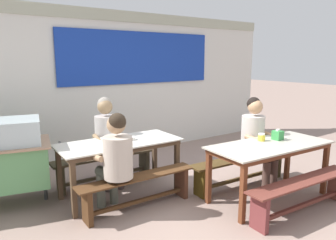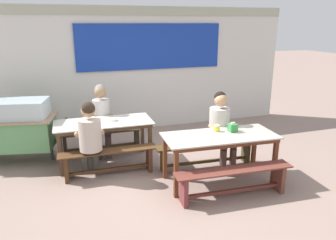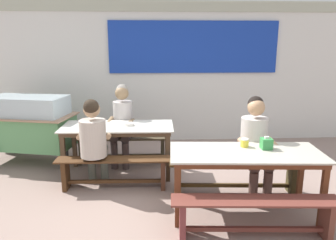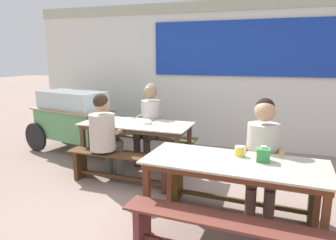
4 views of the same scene
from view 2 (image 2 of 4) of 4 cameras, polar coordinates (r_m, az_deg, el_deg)
name	(u,v)px [view 2 (image 2 of 4)]	position (r m, az deg, el deg)	size (l,w,h in m)	color
ground_plane	(169,180)	(5.19, 0.22, -10.58)	(40.00, 40.00, 0.00)	gray
backdrop_wall	(130,67)	(7.35, -6.71, 9.29)	(7.55, 0.23, 2.73)	silver
dining_table_far	(104,126)	(5.66, -11.27, -1.05)	(1.66, 0.76, 0.76)	silver
dining_table_near	(220,140)	(4.97, 9.11, -3.45)	(1.76, 0.84, 0.76)	#B5AE9C
bench_far_back	(102,137)	(6.28, -11.61, -3.01)	(1.59, 0.33, 0.43)	brown
bench_far_front	(109,159)	(5.32, -10.37, -6.85)	(1.57, 0.29, 0.43)	#4B2E18
bench_near_back	(206,151)	(5.56, 6.74, -5.44)	(1.75, 0.36, 0.43)	#463317
bench_near_front	(234,179)	(4.70, 11.50, -10.16)	(1.72, 0.37, 0.43)	brown
food_cart	(11,126)	(6.25, -25.96, -0.98)	(1.89, 1.10, 1.12)	#5C9A5F
person_left_back_turned	(90,134)	(5.19, -13.64, -2.41)	(0.47, 0.55, 1.25)	#5E6456
person_center_facing	(102,115)	(6.09, -11.63, 0.80)	(0.45, 0.55, 1.31)	#423532
person_right_near_table	(221,126)	(5.44, 9.30, -1.02)	(0.46, 0.57, 1.31)	#4C352D
tissue_box	(233,128)	(5.12, 11.34, -1.31)	(0.12, 0.12, 0.15)	#348C44
condiment_jar	(217,128)	(5.09, 8.58, -1.45)	(0.10, 0.10, 0.10)	yellow
soup_bowl	(113,120)	(5.66, -9.67, 0.07)	(0.15, 0.15, 0.04)	silver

